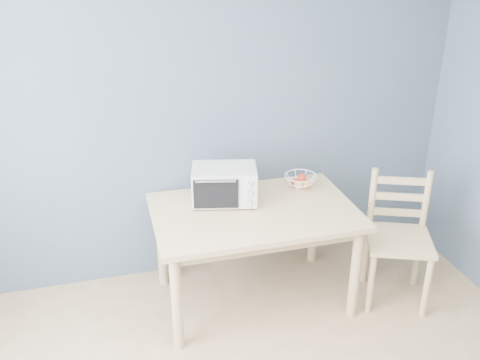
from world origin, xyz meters
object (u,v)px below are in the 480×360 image
object	(u,v)px
toaster_oven	(222,184)
dining_chair	(398,239)
dining_table	(254,222)
fruit_basket	(300,181)

from	to	relation	value
toaster_oven	dining_chair	distance (m)	1.34
toaster_oven	dining_chair	bearing A→B (deg)	-4.93
dining_table	toaster_oven	bearing A→B (deg)	137.96
toaster_oven	dining_chair	world-z (taller)	toaster_oven
dining_table	fruit_basket	world-z (taller)	fruit_basket
fruit_basket	dining_chair	bearing A→B (deg)	-36.96
fruit_basket	dining_chair	xyz separation A→B (m)	(0.60, -0.45, -0.33)
toaster_oven	dining_table	bearing A→B (deg)	-29.12
fruit_basket	dining_chair	world-z (taller)	dining_chair
toaster_oven	fruit_basket	size ratio (longest dim) A/B	2.05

